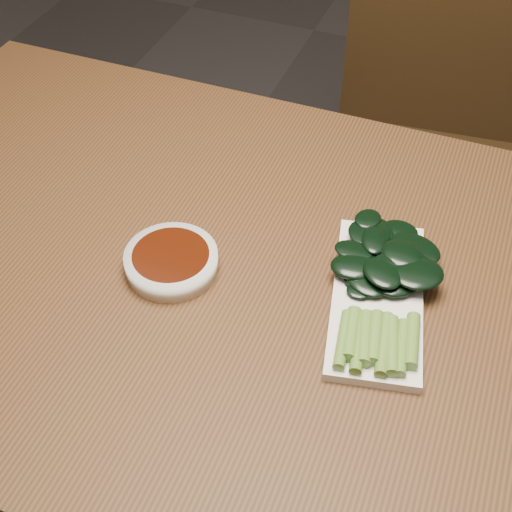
% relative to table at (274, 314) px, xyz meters
% --- Properties ---
extents(table, '(1.40, 0.80, 0.75)m').
position_rel_table_xyz_m(table, '(0.00, 0.00, 0.00)').
color(table, '#442913').
rests_on(table, ground).
extents(chair_far, '(0.51, 0.51, 0.89)m').
position_rel_table_xyz_m(chair_far, '(0.11, 0.72, -0.19)').
color(chair_far, black).
rests_on(chair_far, ground).
extents(sauce_bowl, '(0.12, 0.12, 0.03)m').
position_rel_table_xyz_m(sauce_bowl, '(-0.14, -0.03, 0.09)').
color(sauce_bowl, silver).
rests_on(sauce_bowl, table).
extents(serving_plate, '(0.17, 0.28, 0.01)m').
position_rel_table_xyz_m(serving_plate, '(0.14, 0.01, 0.08)').
color(serving_plate, silver).
rests_on(serving_plate, table).
extents(gai_lan, '(0.16, 0.28, 0.03)m').
position_rel_table_xyz_m(gai_lan, '(0.14, 0.03, 0.10)').
color(gai_lan, '#58852D').
rests_on(gai_lan, serving_plate).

